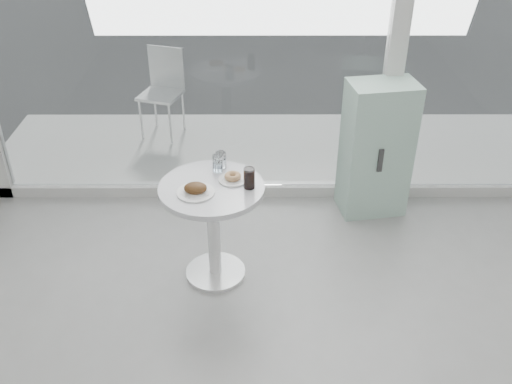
{
  "coord_description": "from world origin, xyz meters",
  "views": [
    {
      "loc": [
        -0.2,
        -1.35,
        2.8
      ],
      "look_at": [
        -0.2,
        1.7,
        0.85
      ],
      "focal_mm": 40.0,
      "sensor_mm": 36.0,
      "label": 1
    }
  ],
  "objects_px": {
    "cola_glass": "(249,178)",
    "mint_cabinet": "(376,149)",
    "water_tumbler_b": "(221,161)",
    "main_table": "(213,213)",
    "plate_fritter": "(196,189)",
    "patio_chair": "(163,86)",
    "water_tumbler_a": "(218,164)",
    "plate_donut": "(233,178)"
  },
  "relations": [
    {
      "from": "plate_fritter",
      "to": "water_tumbler_b",
      "type": "relative_size",
      "value": 2.1
    },
    {
      "from": "main_table",
      "to": "patio_chair",
      "type": "distance_m",
      "value": 2.37
    },
    {
      "from": "mint_cabinet",
      "to": "patio_chair",
      "type": "height_order",
      "value": "mint_cabinet"
    },
    {
      "from": "patio_chair",
      "to": "water_tumbler_a",
      "type": "xyz_separation_m",
      "value": [
        0.69,
        -2.08,
        0.26
      ]
    },
    {
      "from": "main_table",
      "to": "patio_chair",
      "type": "bearing_deg",
      "value": 106.02
    },
    {
      "from": "water_tumbler_b",
      "to": "water_tumbler_a",
      "type": "bearing_deg",
      "value": -111.71
    },
    {
      "from": "mint_cabinet",
      "to": "main_table",
      "type": "bearing_deg",
      "value": -155.2
    },
    {
      "from": "plate_fritter",
      "to": "mint_cabinet",
      "type": "bearing_deg",
      "value": 34.9
    },
    {
      "from": "main_table",
      "to": "patio_chair",
      "type": "height_order",
      "value": "patio_chair"
    },
    {
      "from": "mint_cabinet",
      "to": "plate_donut",
      "type": "xyz_separation_m",
      "value": [
        -1.15,
        -0.8,
        0.21
      ]
    },
    {
      "from": "plate_fritter",
      "to": "cola_glass",
      "type": "bearing_deg",
      "value": 11.0
    },
    {
      "from": "mint_cabinet",
      "to": "patio_chair",
      "type": "relative_size",
      "value": 1.28
    },
    {
      "from": "patio_chair",
      "to": "water_tumbler_b",
      "type": "relative_size",
      "value": 7.47
    },
    {
      "from": "plate_donut",
      "to": "cola_glass",
      "type": "distance_m",
      "value": 0.16
    },
    {
      "from": "water_tumbler_b",
      "to": "mint_cabinet",
      "type": "bearing_deg",
      "value": 26.87
    },
    {
      "from": "plate_fritter",
      "to": "water_tumbler_b",
      "type": "distance_m",
      "value": 0.37
    },
    {
      "from": "mint_cabinet",
      "to": "plate_fritter",
      "type": "relative_size",
      "value": 4.57
    },
    {
      "from": "water_tumbler_a",
      "to": "cola_glass",
      "type": "relative_size",
      "value": 0.82
    },
    {
      "from": "plate_donut",
      "to": "water_tumbler_b",
      "type": "xyz_separation_m",
      "value": [
        -0.09,
        0.18,
        0.03
      ]
    },
    {
      "from": "patio_chair",
      "to": "water_tumbler_a",
      "type": "relative_size",
      "value": 7.48
    },
    {
      "from": "patio_chair",
      "to": "water_tumbler_a",
      "type": "bearing_deg",
      "value": -53.91
    },
    {
      "from": "water_tumbler_b",
      "to": "patio_chair",
      "type": "bearing_deg",
      "value": 109.25
    },
    {
      "from": "cola_glass",
      "to": "mint_cabinet",
      "type": "bearing_deg",
      "value": 40.95
    },
    {
      "from": "patio_chair",
      "to": "cola_glass",
      "type": "bearing_deg",
      "value": -50.63
    },
    {
      "from": "main_table",
      "to": "plate_fritter",
      "type": "relative_size",
      "value": 3.06
    },
    {
      "from": "plate_fritter",
      "to": "plate_donut",
      "type": "distance_m",
      "value": 0.29
    },
    {
      "from": "main_table",
      "to": "mint_cabinet",
      "type": "xyz_separation_m",
      "value": [
        1.29,
        0.88,
        0.02
      ]
    },
    {
      "from": "main_table",
      "to": "water_tumbler_a",
      "type": "height_order",
      "value": "water_tumbler_a"
    },
    {
      "from": "main_table",
      "to": "cola_glass",
      "type": "distance_m",
      "value": 0.39
    },
    {
      "from": "patio_chair",
      "to": "water_tumbler_b",
      "type": "bearing_deg",
      "value": -53.0
    },
    {
      "from": "mint_cabinet",
      "to": "cola_glass",
      "type": "relative_size",
      "value": 7.88
    },
    {
      "from": "patio_chair",
      "to": "plate_donut",
      "type": "xyz_separation_m",
      "value": [
        0.8,
        -2.21,
        0.23
      ]
    },
    {
      "from": "mint_cabinet",
      "to": "cola_glass",
      "type": "height_order",
      "value": "mint_cabinet"
    },
    {
      "from": "water_tumbler_a",
      "to": "cola_glass",
      "type": "xyz_separation_m",
      "value": [
        0.22,
        -0.22,
        0.02
      ]
    },
    {
      "from": "water_tumbler_b",
      "to": "main_table",
      "type": "bearing_deg",
      "value": -101.82
    },
    {
      "from": "mint_cabinet",
      "to": "cola_glass",
      "type": "xyz_separation_m",
      "value": [
        -1.03,
        -0.9,
        0.26
      ]
    },
    {
      "from": "water_tumbler_a",
      "to": "mint_cabinet",
      "type": "bearing_deg",
      "value": 28.28
    },
    {
      "from": "plate_donut",
      "to": "patio_chair",
      "type": "bearing_deg",
      "value": 109.87
    },
    {
      "from": "water_tumbler_b",
      "to": "cola_glass",
      "type": "relative_size",
      "value": 0.82
    },
    {
      "from": "main_table",
      "to": "patio_chair",
      "type": "relative_size",
      "value": 0.86
    },
    {
      "from": "plate_donut",
      "to": "water_tumbler_a",
      "type": "xyz_separation_m",
      "value": [
        -0.11,
        0.13,
        0.03
      ]
    },
    {
      "from": "plate_donut",
      "to": "cola_glass",
      "type": "height_order",
      "value": "cola_glass"
    }
  ]
}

